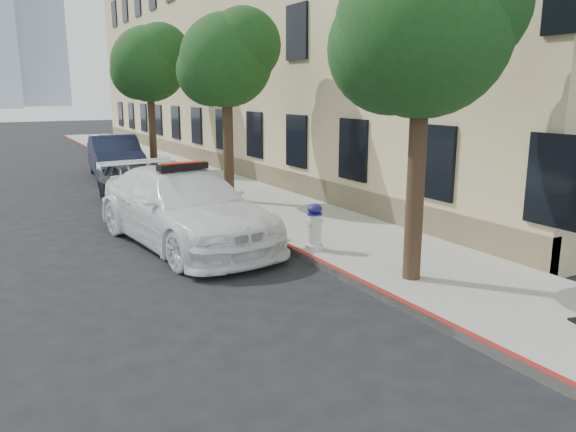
% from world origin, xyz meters
% --- Properties ---
extents(ground, '(120.00, 120.00, 0.00)m').
position_xyz_m(ground, '(0.00, 0.00, 0.00)').
color(ground, black).
rests_on(ground, ground).
extents(sidewalk, '(3.20, 50.00, 0.15)m').
position_xyz_m(sidewalk, '(3.60, 10.00, 0.07)').
color(sidewalk, gray).
rests_on(sidewalk, ground).
extents(curb_strip, '(0.12, 50.00, 0.15)m').
position_xyz_m(curb_strip, '(2.06, 10.00, 0.07)').
color(curb_strip, maroon).
rests_on(curb_strip, ground).
extents(building, '(8.00, 36.00, 10.00)m').
position_xyz_m(building, '(9.20, 15.00, 5.00)').
color(building, tan).
rests_on(building, ground).
extents(tower_right, '(14.00, 14.00, 44.00)m').
position_xyz_m(tower_right, '(9.00, 135.00, 22.00)').
color(tower_right, '#9EA8B7').
rests_on(tower_right, ground).
extents(tree_near, '(2.92, 2.82, 5.62)m').
position_xyz_m(tree_near, '(2.93, -2.01, 4.27)').
color(tree_near, black).
rests_on(tree_near, sidewalk).
extents(tree_mid, '(2.77, 2.64, 5.43)m').
position_xyz_m(tree_mid, '(2.93, 5.99, 4.16)').
color(tree_mid, black).
rests_on(tree_mid, sidewalk).
extents(tree_far, '(3.10, 3.00, 5.81)m').
position_xyz_m(tree_far, '(2.93, 13.99, 4.39)').
color(tree_far, black).
rests_on(tree_far, sidewalk).
extents(police_car, '(3.01, 5.94, 1.80)m').
position_xyz_m(police_car, '(0.39, 2.55, 0.83)').
color(police_car, white).
rests_on(police_car, ground).
extents(parked_car_mid, '(1.69, 3.96, 1.33)m').
position_xyz_m(parked_car_mid, '(0.48, 7.27, 0.67)').
color(parked_car_mid, black).
rests_on(parked_car_mid, ground).
extents(parked_car_far, '(2.14, 5.04, 1.62)m').
position_xyz_m(parked_car_far, '(1.20, 13.30, 0.81)').
color(parked_car_far, black).
rests_on(parked_car_far, ground).
extents(fire_hydrant, '(0.40, 0.37, 0.95)m').
position_xyz_m(fire_hydrant, '(2.35, 0.30, 0.61)').
color(fire_hydrant, silver).
rests_on(fire_hydrant, sidewalk).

